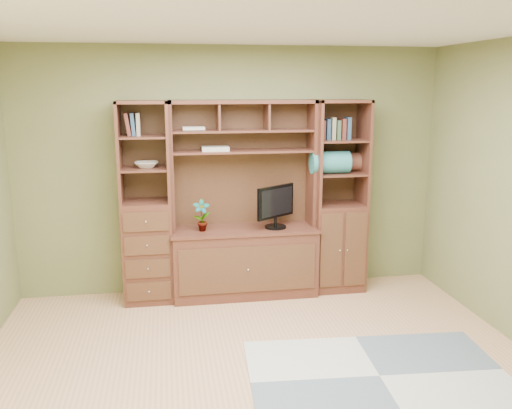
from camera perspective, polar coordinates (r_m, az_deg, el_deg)
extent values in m
cube|color=tan|center=(4.34, 1.00, -17.86)|extent=(4.60, 4.10, 0.04)
cube|color=white|center=(3.78, 1.15, 18.64)|extent=(4.60, 4.10, 0.04)
cube|color=olive|center=(5.80, -2.55, 3.56)|extent=(4.50, 0.04, 2.60)
cube|color=olive|center=(2.03, 11.77, -13.85)|extent=(4.50, 0.04, 2.60)
cube|color=#4D261B|center=(5.60, -1.24, 0.40)|extent=(1.54, 0.53, 2.05)
cube|color=#4D261B|center=(5.59, -11.50, 0.12)|extent=(0.50, 0.45, 2.05)
cube|color=#4D261B|center=(5.87, 8.65, 0.81)|extent=(0.55, 0.45, 2.05)
cube|color=#929697|center=(4.46, 12.88, -17.23)|extent=(2.08, 1.46, 0.01)
cube|color=black|center=(5.62, 2.08, 0.58)|extent=(0.54, 0.47, 0.62)
imported|color=#B5493D|center=(5.55, -5.74, -1.16)|extent=(0.17, 0.12, 0.33)
cube|color=#BDB3A1|center=(5.57, -4.33, 5.90)|extent=(0.28, 0.20, 0.04)
imported|color=beige|center=(5.52, -11.46, 4.13)|extent=(0.24, 0.24, 0.06)
cube|color=#2D7576|center=(5.73, 7.80, 4.42)|extent=(0.40, 0.23, 0.23)
cube|color=brown|center=(5.93, 9.89, 4.45)|extent=(0.36, 0.20, 0.20)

